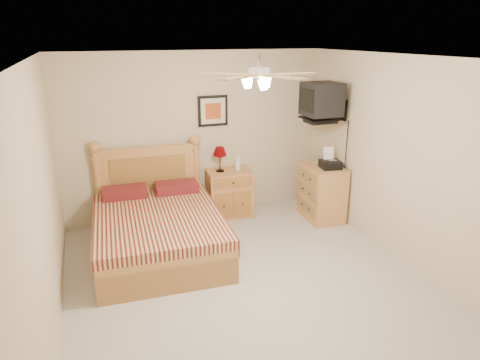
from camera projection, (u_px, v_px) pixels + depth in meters
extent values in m
plane|color=#ACA69B|center=(249.00, 285.00, 4.88)|extent=(4.50, 4.50, 0.00)
cube|color=white|center=(251.00, 58.00, 4.07)|extent=(4.00, 4.50, 0.04)
cube|color=beige|center=(196.00, 136.00, 6.47)|extent=(4.00, 0.04, 2.50)
cube|color=beige|center=(392.00, 301.00, 2.48)|extent=(4.00, 0.04, 2.50)
cube|color=beige|center=(42.00, 207.00, 3.82)|extent=(0.04, 4.50, 2.50)
cube|color=beige|center=(405.00, 163.00, 5.13)|extent=(0.04, 4.50, 2.50)
cube|color=#B47038|center=(229.00, 193.00, 6.69)|extent=(0.71, 0.55, 0.73)
imported|color=silver|center=(238.00, 162.00, 6.55)|extent=(0.10, 0.10, 0.25)
cube|color=black|center=(213.00, 111.00, 6.42)|extent=(0.46, 0.04, 0.46)
cube|color=#C17C3D|center=(322.00, 192.00, 6.53)|extent=(0.54, 0.75, 0.84)
imported|color=#BAB299|center=(313.00, 160.00, 6.63)|extent=(0.27, 0.31, 0.02)
imported|color=gray|center=(315.00, 159.00, 6.63)|extent=(0.25, 0.31, 0.02)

